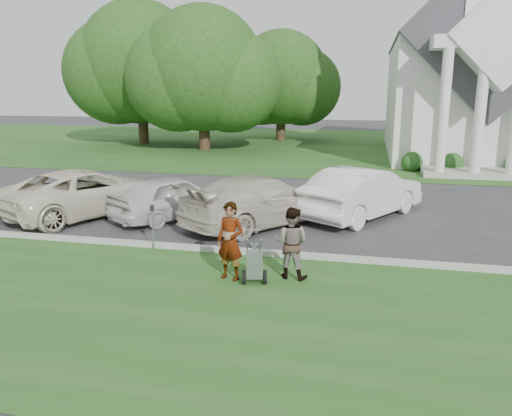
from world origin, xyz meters
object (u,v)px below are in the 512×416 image
(striping_cart, at_px, (254,265))
(person_right, at_px, (291,243))
(tree_back, at_px, (281,82))
(car_c, at_px, (260,200))
(parking_meter_near, at_px, (153,222))
(car_b, at_px, (172,197))
(tree_left, at_px, (203,75))
(car_a, at_px, (86,192))
(person_left, at_px, (230,242))
(car_d, at_px, (363,192))
(church, at_px, (468,60))
(tree_far, at_px, (140,69))

(striping_cart, relative_size, person_right, 0.70)
(tree_back, relative_size, car_c, 1.78)
(parking_meter_near, relative_size, car_b, 0.30)
(tree_left, relative_size, car_a, 1.88)
(person_left, relative_size, car_a, 0.31)
(person_left, relative_size, car_d, 0.35)
(person_right, xyz_separation_m, parking_meter_near, (-3.85, 1.14, -0.02))
(tree_back, height_order, striping_cart, tree_back)
(tree_left, height_order, parking_meter_near, tree_left)
(church, distance_m, car_c, 22.17)
(tree_back, xyz_separation_m, car_d, (7.15, -24.81, -3.89))
(striping_cart, bearing_deg, car_b, 113.69)
(car_d, bearing_deg, person_right, 107.09)
(church, height_order, tree_far, church)
(church, bearing_deg, person_right, -107.01)
(tree_left, bearing_deg, car_c, -66.50)
(tree_back, distance_m, car_d, 26.11)
(tree_left, distance_m, parking_meter_near, 22.85)
(church, xyz_separation_m, parking_meter_near, (-11.17, -22.78, -5.15))
(tree_far, relative_size, person_left, 6.60)
(church, relative_size, tree_back, 2.51)
(tree_far, bearing_deg, tree_back, 26.56)
(tree_left, bearing_deg, striping_cart, -68.98)
(tree_left, xyz_separation_m, car_a, (2.04, -18.55, -4.33))
(tree_back, height_order, parking_meter_near, tree_back)
(person_right, xyz_separation_m, car_a, (-7.66, 4.26, -0.03))
(tree_left, height_order, person_right, tree_left)
(church, bearing_deg, car_b, -121.63)
(parking_meter_near, xyz_separation_m, car_a, (-3.81, 3.11, -0.01))
(car_b, bearing_deg, person_right, 167.49)
(tree_left, xyz_separation_m, tree_far, (-6.00, 3.00, 0.58))
(tree_left, bearing_deg, person_left, -70.11)
(tree_far, distance_m, car_d, 26.65)
(striping_cart, height_order, car_d, car_d)
(tree_far, relative_size, parking_meter_near, 9.26)
(church, xyz_separation_m, car_d, (-5.86, -17.94, -5.10))
(car_b, distance_m, car_d, 6.30)
(striping_cart, relative_size, car_c, 0.21)
(parking_meter_near, relative_size, car_d, 0.25)
(tree_left, relative_size, tree_far, 0.91)
(tree_left, height_order, car_a, tree_left)
(striping_cart, xyz_separation_m, car_d, (2.18, 6.53, 0.41))
(church, bearing_deg, car_d, -108.10)
(tree_left, distance_m, car_d, 20.62)
(car_d, bearing_deg, car_a, 41.56)
(car_b, xyz_separation_m, car_c, (3.00, -0.17, 0.06))
(tree_far, relative_size, car_d, 2.28)
(church, distance_m, person_right, 25.54)
(person_left, xyz_separation_m, car_b, (-3.36, 4.89, -0.16))
(tree_left, xyz_separation_m, person_left, (8.39, -23.20, -4.23))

